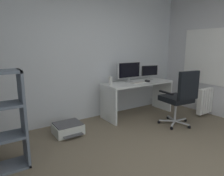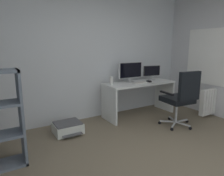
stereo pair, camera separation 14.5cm
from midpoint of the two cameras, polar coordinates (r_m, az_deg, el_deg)
name	(u,v)px [view 2 (the right image)]	position (r m, az deg, el deg)	size (l,w,h in m)	color
ground_plane	(170,174)	(2.79, 17.42, -22.10)	(4.86, 4.59, 0.02)	#6E624F
wall_back	(86,55)	(4.23, -6.24, 9.18)	(4.86, 0.10, 2.66)	silver
window_pane	(219,57)	(4.90, 28.45, 7.55)	(0.01, 1.42, 1.13)	white
window_frame	(218,57)	(4.90, 28.41, 7.55)	(0.02, 1.50, 1.21)	white
desk	(139,91)	(4.50, 8.52, -0.77)	(1.58, 0.61, 0.74)	white
monitor_main	(130,71)	(4.40, 6.14, 4.83)	(0.58, 0.18, 0.43)	#B2B5B7
monitor_secondary	(152,72)	(4.80, 11.93, 4.49)	(0.41, 0.18, 0.32)	#B2B5B7
keyboard	(139,83)	(4.35, 8.64, 1.47)	(0.34, 0.13, 0.02)	silver
computer_mouse	(149,81)	(4.52, 11.22, 1.86)	(0.06, 0.10, 0.03)	black
desktop_speaker	(111,81)	(4.10, 0.83, 2.04)	(0.07, 0.07, 0.17)	silver
office_chair	(181,96)	(3.98, 19.82, -2.17)	(0.63, 0.64, 1.08)	#B7BABC
printer	(68,128)	(3.73, -11.17, -10.86)	(0.48, 0.48, 0.20)	silver
radiator	(211,101)	(4.96, 26.84, -3.31)	(0.69, 0.10, 0.55)	white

